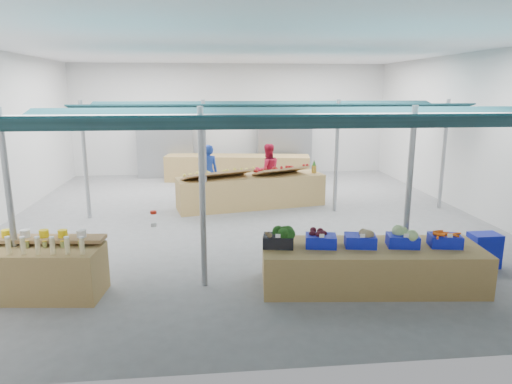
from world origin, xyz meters
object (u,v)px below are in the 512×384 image
Objects in this scene: vendor_left at (208,172)px; fruit_counter at (251,192)px; veg_counter at (371,266)px; crate_stack at (484,250)px; bottle_shelf at (45,269)px; vendor_right at (268,171)px.

fruit_counter is at bearing 125.54° from vendor_left.
fruit_counter is 2.50× the size of vendor_left.
veg_counter is 5.65× the size of crate_stack.
crate_stack is (7.73, 0.44, -0.12)m from bottle_shelf.
bottle_shelf is 2.97× the size of crate_stack.
bottle_shelf is 1.15× the size of vendor_right.
veg_counter is 6.68m from vendor_right.
crate_stack is 0.39× the size of vendor_left.
vendor_left is at bearing 125.54° from fruit_counter.
bottle_shelf is 7.74m from crate_stack.
veg_counter is at bearing 85.86° from vendor_right.
vendor_left is (-1.20, 1.10, 0.38)m from fruit_counter.
vendor_right reaches higher than veg_counter.
veg_counter reaches higher than crate_stack.
veg_counter is (5.32, -0.19, -0.09)m from bottle_shelf.
crate_stack is 6.85m from vendor_right.
vendor_left is (-2.70, 6.60, 0.47)m from veg_counter.
vendor_right reaches higher than crate_stack.
vendor_left reaches higher than crate_stack.
vendor_left is at bearing 73.76° from bottle_shelf.
bottle_shelf is 5.33m from veg_counter.
bottle_shelf is 0.53× the size of veg_counter.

